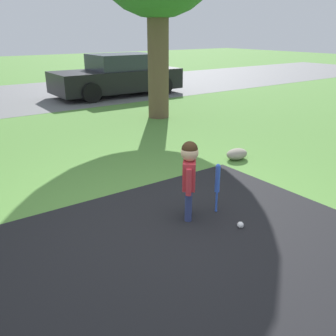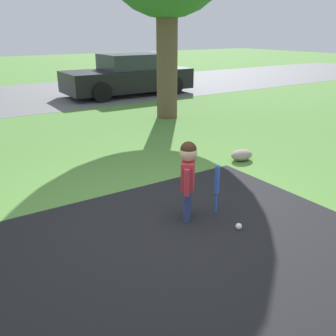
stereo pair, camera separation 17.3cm
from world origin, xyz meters
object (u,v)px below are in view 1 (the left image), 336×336
at_px(baseball_bat, 217,181).
at_px(parked_car, 118,76).
at_px(sports_ball, 240,225).
at_px(child, 189,169).

height_order(baseball_bat, parked_car, parked_car).
height_order(sports_ball, parked_car, parked_car).
height_order(child, sports_ball, child).
xyz_separation_m(child, sports_ball, (0.31, -0.52, -0.55)).
distance_m(child, baseball_bat, 0.42).
bearing_deg(parked_car, baseball_bat, 69.73).
distance_m(baseball_bat, sports_ball, 0.57).
relative_size(child, sports_ball, 12.82).
xyz_separation_m(child, baseball_bat, (0.36, -0.08, -0.20)).
xyz_separation_m(baseball_bat, sports_ball, (-0.05, -0.44, -0.35)).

